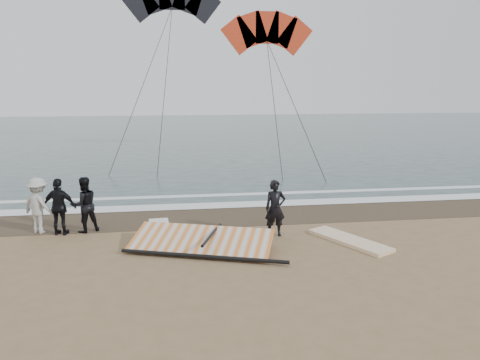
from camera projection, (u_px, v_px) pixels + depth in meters
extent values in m
plane|color=#8C704C|center=(258.00, 262.00, 12.39)|extent=(120.00, 120.00, 0.00)
cube|color=#233838|center=(197.00, 134.00, 44.39)|extent=(120.00, 54.00, 0.02)
cube|color=#4C3D2B|center=(236.00, 215.00, 16.75)|extent=(120.00, 2.80, 0.01)
cube|color=white|center=(231.00, 205.00, 18.10)|extent=(120.00, 0.90, 0.01)
cube|color=white|center=(226.00, 195.00, 19.75)|extent=(120.00, 0.45, 0.01)
imported|color=black|center=(275.00, 208.00, 14.33)|extent=(0.65, 0.43, 1.76)
cube|color=white|center=(349.00, 240.00, 13.90)|extent=(1.94, 2.75, 0.11)
cube|color=white|center=(160.00, 230.00, 14.89)|extent=(0.83, 2.44, 0.10)
imported|color=black|center=(84.00, 205.00, 14.72)|extent=(1.08, 1.00, 1.77)
imported|color=black|center=(60.00, 207.00, 14.43)|extent=(1.12, 0.64, 1.79)
imported|color=#B6B6B1|center=(39.00, 205.00, 14.63)|extent=(1.32, 1.16, 1.77)
cube|color=black|center=(193.00, 242.00, 13.78)|extent=(2.79, 1.51, 0.11)
cube|color=orange|center=(201.00, 240.00, 13.18)|extent=(4.28, 2.76, 0.42)
cylinder|color=black|center=(203.00, 256.00, 12.46)|extent=(4.40, 1.61, 0.11)
cylinder|color=black|center=(212.00, 234.00, 13.19)|extent=(0.73, 1.91, 0.08)
cylinder|color=#262626|center=(274.00, 100.00, 26.52)|extent=(0.04, 0.04, 11.51)
cylinder|color=#262626|center=(292.00, 101.00, 26.15)|extent=(0.04, 0.04, 12.33)
cylinder|color=#262626|center=(146.00, 77.00, 28.90)|extent=(0.04, 0.04, 15.98)
cylinder|color=#262626|center=(166.00, 76.00, 28.65)|extent=(0.04, 0.04, 16.30)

